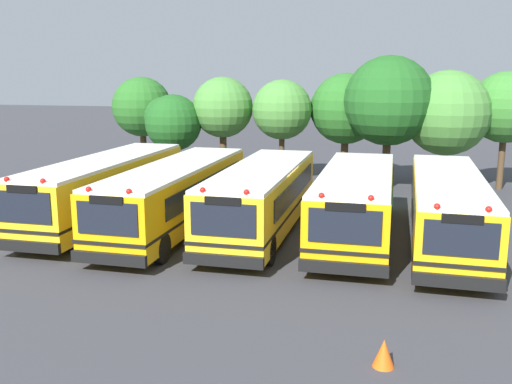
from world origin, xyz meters
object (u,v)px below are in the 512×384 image
tree_7 (508,105)px  traffic_cone (384,353)px  tree_0 (140,106)px  tree_2 (223,108)px  tree_1 (171,122)px  school_bus_3 (356,201)px  tree_3 (283,111)px  tree_6 (450,113)px  tree_4 (343,109)px  tree_5 (388,99)px  school_bus_4 (447,206)px  school_bus_2 (262,197)px  school_bus_0 (106,187)px  school_bus_1 (176,194)px

tree_7 → traffic_cone: (-5.67, -20.70, -4.13)m
tree_0 → traffic_cone: 26.45m
tree_2 → tree_1: bearing=-159.7°
school_bus_3 → tree_2: bearing=-52.0°
tree_3 → tree_6: (8.85, -0.44, 0.04)m
tree_0 → tree_4: size_ratio=0.96×
tree_4 → tree_5: size_ratio=0.87×
tree_3 → school_bus_4: bearing=-52.7°
school_bus_3 → tree_4: (-1.62, 11.76, 2.69)m
school_bus_2 → tree_6: size_ratio=1.65×
school_bus_2 → traffic_cone: (4.79, -9.38, -1.12)m
tree_5 → tree_6: 3.29m
school_bus_2 → tree_3: (-1.30, 10.74, 2.59)m
tree_5 → tree_1: bearing=179.2°
school_bus_0 → school_bus_4: size_ratio=0.99×
school_bus_4 → tree_3: 13.56m
school_bus_3 → school_bus_0: bearing=-0.5°
tree_1 → traffic_cone: size_ratio=8.14×
tree_7 → tree_0: bearing=178.4°
school_bus_1 → tree_4: bearing=-113.2°
tree_3 → school_bus_0: bearing=-116.8°
school_bus_3 → tree_5: (0.86, 9.55, 3.35)m
tree_3 → tree_6: bearing=-2.8°
school_bus_2 → tree_6: bearing=-126.1°
tree_1 → tree_7: (18.08, 1.54, 1.07)m
school_bus_3 → tree_0: tree_0 is taller
tree_2 → tree_4: bearing=8.6°
traffic_cone → tree_7: bearing=74.7°
school_bus_0 → school_bus_1: 3.28m
school_bus_2 → tree_1: 12.55m
school_bus_1 → school_bus_2: 3.39m
tree_0 → tree_1: (2.84, -2.12, -0.70)m
school_bus_0 → tree_4: bearing=-126.2°
tree_5 → tree_3: bearing=168.9°
school_bus_1 → tree_0: tree_0 is taller
school_bus_3 → tree_4: bearing=-82.1°
tree_3 → tree_1: bearing=-171.4°
school_bus_2 → tree_5: tree_5 is taller
tree_2 → tree_6: bearing=-2.3°
tree_1 → tree_7: bearing=4.9°
tree_2 → traffic_cone: (9.62, -20.19, -3.79)m
tree_0 → tree_3: tree_0 is taller
school_bus_3 → tree_3: 12.00m
tree_6 → tree_1: bearing=-178.0°
traffic_cone → school_bus_2: bearing=117.0°
school_bus_3 → tree_1: bearing=-41.0°
school_bus_1 → tree_6: (10.93, 10.57, 2.63)m
school_bus_2 → tree_1: bearing=-52.0°
school_bus_0 → tree_2: (1.80, 10.64, 2.63)m
school_bus_1 → school_bus_0: bearing=-7.1°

